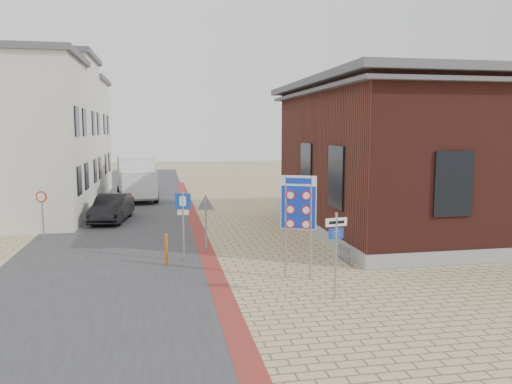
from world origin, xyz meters
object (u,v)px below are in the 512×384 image
object	(u,v)px
essen_sign	(336,242)
box_truck	(136,178)
border_sign	(298,204)
parking_sign	(183,214)
bollard	(166,249)
sedan	(112,208)

from	to	relation	value
essen_sign	box_truck	bearing A→B (deg)	96.27
box_truck	border_sign	size ratio (longest dim) A/B	1.77
border_sign	parking_sign	bearing A→B (deg)	164.41
border_sign	bollard	distance (m)	4.94
sedan	box_truck	distance (m)	7.85
essen_sign	parking_sign	world-z (taller)	parking_sign
parking_sign	bollard	distance (m)	1.38
box_truck	essen_sign	bearing A→B (deg)	-80.42
sedan	box_truck	size ratio (longest dim) A/B	0.73
sedan	bollard	xyz separation A→B (m)	(2.60, -8.96, -0.13)
box_truck	bollard	world-z (taller)	box_truck
sedan	parking_sign	bearing A→B (deg)	-61.19
border_sign	bollard	xyz separation A→B (m)	(-4.00, 2.30, -1.78)
box_truck	border_sign	distance (m)	19.88
essen_sign	parking_sign	bearing A→B (deg)	118.87
border_sign	essen_sign	distance (m)	2.20
sedan	bollard	distance (m)	9.33
box_truck	bollard	size ratio (longest dim) A/B	5.15
bollard	box_truck	bearing A→B (deg)	95.93
sedan	essen_sign	size ratio (longest dim) A/B	1.75
border_sign	bollard	bearing A→B (deg)	173.86
border_sign	bollard	size ratio (longest dim) A/B	2.91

